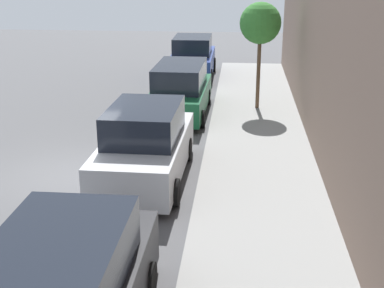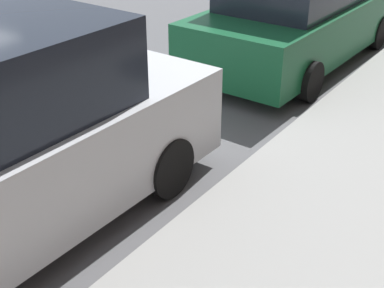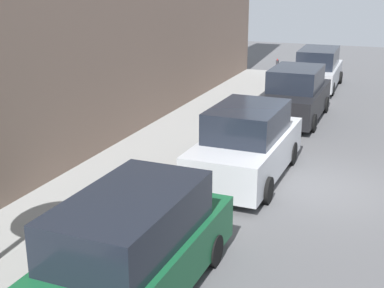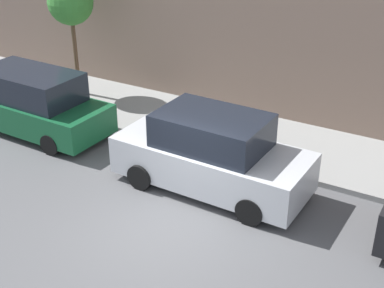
# 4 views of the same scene
# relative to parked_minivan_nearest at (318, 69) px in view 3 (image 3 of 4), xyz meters

# --- Properties ---
(ground_plane) EXTENTS (60.00, 60.00, 0.00)m
(ground_plane) POSITION_rel_parked_minivan_nearest_xyz_m (-2.26, 12.88, -0.92)
(ground_plane) COLOR #515154
(sidewalk) EXTENTS (3.16, 32.00, 0.15)m
(sidewalk) POSITION_rel_parked_minivan_nearest_xyz_m (2.82, 12.88, -0.85)
(sidewalk) COLOR gray
(sidewalk) RESTS_ON ground_plane
(parked_minivan_nearest) EXTENTS (2.04, 4.95, 1.90)m
(parked_minivan_nearest) POSITION_rel_parked_minivan_nearest_xyz_m (0.00, 0.00, 0.00)
(parked_minivan_nearest) COLOR #B7BABF
(parked_minivan_nearest) RESTS_ON ground_plane
(parked_suv_second) EXTENTS (2.08, 4.81, 1.98)m
(parked_suv_second) POSITION_rel_parked_minivan_nearest_xyz_m (-0.15, 6.28, 0.01)
(parked_suv_second) COLOR black
(parked_suv_second) RESTS_ON ground_plane
(parked_suv_third) EXTENTS (2.08, 4.84, 1.98)m
(parked_suv_third) POSITION_rel_parked_minivan_nearest_xyz_m (-0.15, 12.84, 0.01)
(parked_suv_third) COLOR #B7BABF
(parked_suv_third) RESTS_ON ground_plane
(parked_minivan_fourth) EXTENTS (2.02, 4.94, 1.90)m
(parked_minivan_fourth) POSITION_rel_parked_minivan_nearest_xyz_m (0.05, 19.05, -0.00)
(parked_minivan_fourth) COLOR #14512D
(parked_minivan_fourth) RESTS_ON ground_plane
(parking_meter_near) EXTENTS (0.11, 0.15, 1.34)m
(parking_meter_near) POSITION_rel_parked_minivan_nearest_xyz_m (1.69, 1.34, 0.05)
(parking_meter_near) COLOR #ADADB2
(parking_meter_near) RESTS_ON sidewalk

